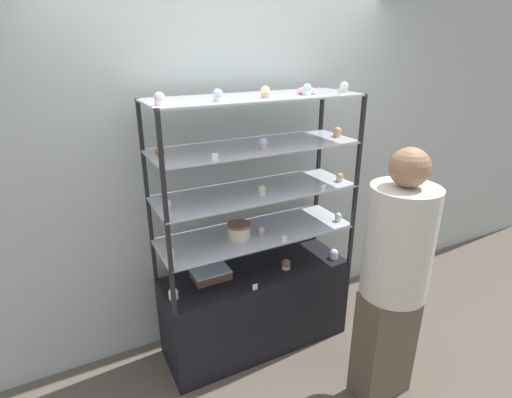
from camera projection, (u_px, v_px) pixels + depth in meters
The scene contains 33 objects.
ground_plane at pixel (256, 341), 3.12m from camera, with size 20.00×20.00×0.00m, color brown.
back_wall at pixel (232, 169), 2.97m from camera, with size 8.00×0.05×2.60m.
display_base at pixel (256, 307), 3.01m from camera, with size 1.37×0.47×0.64m.
display_riser_lower at pixel (256, 234), 2.79m from camera, with size 1.37×0.47×0.31m.
display_riser_middle at pixel (256, 193), 2.68m from camera, with size 1.37×0.47×0.31m.
display_riser_upper at pixel (256, 148), 2.57m from camera, with size 1.37×0.47×0.31m.
display_riser_top at pixel (256, 99), 2.45m from camera, with size 1.37×0.47×0.31m.
layer_cake_centerpiece at pixel (239, 231), 2.68m from camera, with size 0.16×0.16×0.11m.
sheet_cake_frosted at pixel (211, 274), 2.79m from camera, with size 0.26×0.18×0.07m.
cupcake_0 at pixel (173, 294), 2.56m from camera, with size 0.06×0.06×0.08m.
cupcake_1 at pixel (286, 264), 2.90m from camera, with size 0.06×0.06×0.08m.
cupcake_2 at pixel (334, 254), 3.05m from camera, with size 0.06×0.06×0.08m.
price_tag_0 at pixel (255, 287), 2.66m from camera, with size 0.04×0.00×0.04m.
cupcake_3 at pixel (171, 253), 2.43m from camera, with size 0.05×0.05×0.06m.
cupcake_4 at pixel (261, 231), 2.72m from camera, with size 0.05×0.05×0.06m.
cupcake_5 at pixel (338, 217), 2.94m from camera, with size 0.05×0.05×0.06m.
price_tag_1 at pixel (284, 239), 2.64m from camera, with size 0.04×0.00×0.04m.
cupcake_6 at pixel (167, 205), 2.35m from camera, with size 0.05×0.05×0.06m.
cupcake_7 at pixel (262, 190), 2.59m from camera, with size 0.05×0.05×0.06m.
cupcake_8 at pixel (340, 177), 2.84m from camera, with size 0.05×0.05×0.06m.
price_tag_2 at pixel (324, 188), 2.66m from camera, with size 0.04×0.00×0.04m.
cupcake_9 at pixel (160, 153), 2.24m from camera, with size 0.06×0.06×0.07m.
cupcake_10 at pixel (263, 144), 2.47m from camera, with size 0.06×0.06×0.07m.
cupcake_11 at pixel (337, 132), 2.79m from camera, with size 0.06×0.06×0.07m.
price_tag_3 at pixel (215, 157), 2.21m from camera, with size 0.04×0.00×0.04m.
cupcake_12 at pixel (159, 99), 2.06m from camera, with size 0.06×0.06×0.07m.
cupcake_13 at pixel (218, 95), 2.20m from camera, with size 0.06×0.06×0.07m.
cupcake_14 at pixel (265, 92), 2.36m from camera, with size 0.06×0.06×0.07m.
cupcake_15 at pixel (307, 90), 2.49m from camera, with size 0.06×0.06×0.07m.
cupcake_16 at pixel (344, 87), 2.63m from camera, with size 0.06×0.06×0.07m.
price_tag_4 at pixel (340, 92), 2.47m from camera, with size 0.04×0.00×0.04m.
donut_glazed at pixel (307, 91), 2.55m from camera, with size 0.12×0.12×0.04m.
customer_figure at pixel (394, 275), 2.36m from camera, with size 0.39×0.39×1.66m.
Camera 1 is at (-1.16, -2.22, 2.17)m, focal length 28.00 mm.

